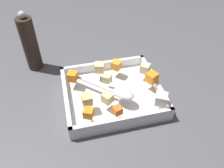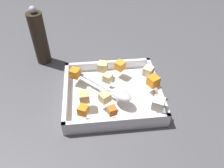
% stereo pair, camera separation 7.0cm
% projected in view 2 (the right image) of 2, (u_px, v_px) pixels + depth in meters
% --- Properties ---
extents(ground_plane, '(4.00, 4.00, 0.00)m').
position_uv_depth(ground_plane, '(116.00, 101.00, 0.73)').
color(ground_plane, '#4C4C51').
extents(baking_dish, '(0.30, 0.27, 0.05)m').
position_uv_depth(baking_dish, '(112.00, 94.00, 0.73)').
color(baking_dish, silver).
rests_on(baking_dish, ground_plane).
extents(carrot_chunk_near_spoon, '(0.03, 0.03, 0.02)m').
position_uv_depth(carrot_chunk_near_spoon, '(112.00, 111.00, 0.62)').
color(carrot_chunk_near_spoon, orange).
rests_on(carrot_chunk_near_spoon, baking_dish).
extents(carrot_chunk_near_right, '(0.04, 0.04, 0.03)m').
position_uv_depth(carrot_chunk_near_right, '(153.00, 81.00, 0.71)').
color(carrot_chunk_near_right, orange).
rests_on(carrot_chunk_near_right, baking_dish).
extents(carrot_chunk_corner_nw, '(0.04, 0.04, 0.03)m').
position_uv_depth(carrot_chunk_corner_nw, '(120.00, 66.00, 0.76)').
color(carrot_chunk_corner_nw, orange).
rests_on(carrot_chunk_corner_nw, baking_dish).
extents(carrot_chunk_near_left, '(0.03, 0.03, 0.03)m').
position_uv_depth(carrot_chunk_near_left, '(83.00, 110.00, 0.62)').
color(carrot_chunk_near_left, orange).
rests_on(carrot_chunk_near_left, baking_dish).
extents(carrot_chunk_corner_se, '(0.04, 0.04, 0.03)m').
position_uv_depth(carrot_chunk_corner_se, '(75.00, 73.00, 0.74)').
color(carrot_chunk_corner_se, orange).
rests_on(carrot_chunk_corner_se, baking_dish).
extents(potato_chunk_mid_left, '(0.04, 0.04, 0.03)m').
position_uv_depth(potato_chunk_mid_left, '(148.00, 71.00, 0.74)').
color(potato_chunk_mid_left, beige).
rests_on(potato_chunk_mid_left, baking_dish).
extents(potato_chunk_corner_sw, '(0.03, 0.03, 0.02)m').
position_uv_depth(potato_chunk_corner_sw, '(108.00, 78.00, 0.72)').
color(potato_chunk_corner_sw, '#E0CC89').
rests_on(potato_chunk_corner_sw, baking_dish).
extents(potato_chunk_corner_ne, '(0.03, 0.03, 0.03)m').
position_uv_depth(potato_chunk_corner_ne, '(84.00, 97.00, 0.66)').
color(potato_chunk_corner_ne, tan).
rests_on(potato_chunk_corner_ne, baking_dish).
extents(potato_chunk_mid_right, '(0.04, 0.04, 0.03)m').
position_uv_depth(potato_chunk_mid_right, '(103.00, 67.00, 0.76)').
color(potato_chunk_mid_right, '#E0CC89').
rests_on(potato_chunk_mid_right, baking_dish).
extents(potato_chunk_heap_top, '(0.04, 0.04, 0.03)m').
position_uv_depth(potato_chunk_heap_top, '(105.00, 97.00, 0.66)').
color(potato_chunk_heap_top, '#E0CC89').
rests_on(potato_chunk_heap_top, baking_dish).
extents(parsnip_chunk_under_handle, '(0.04, 0.04, 0.03)m').
position_uv_depth(parsnip_chunk_under_handle, '(158.00, 104.00, 0.63)').
color(parsnip_chunk_under_handle, silver).
rests_on(parsnip_chunk_under_handle, baking_dish).
extents(serving_spoon, '(0.18, 0.18, 0.02)m').
position_uv_depth(serving_spoon, '(118.00, 93.00, 0.68)').
color(serving_spoon, silver).
rests_on(serving_spoon, baking_dish).
extents(pepper_mill, '(0.05, 0.05, 0.22)m').
position_uv_depth(pepper_mill, '(39.00, 38.00, 0.82)').
color(pepper_mill, '#2D2319').
rests_on(pepper_mill, ground_plane).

